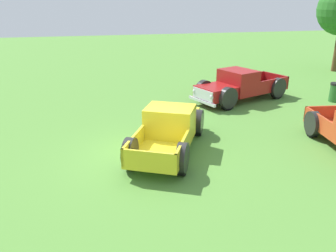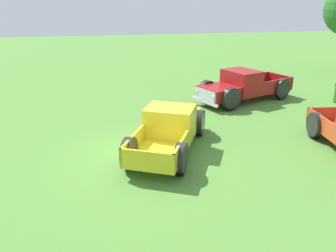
# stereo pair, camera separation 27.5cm
# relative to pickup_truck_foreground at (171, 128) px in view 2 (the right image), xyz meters

# --- Properties ---
(ground_plane) EXTENTS (80.00, 80.00, 0.00)m
(ground_plane) POSITION_rel_pickup_truck_foreground_xyz_m (0.74, -0.88, -0.70)
(ground_plane) COLOR #548C38
(pickup_truck_foreground) EXTENTS (5.08, 3.65, 1.48)m
(pickup_truck_foreground) POSITION_rel_pickup_truck_foreground_xyz_m (0.00, 0.00, 0.00)
(pickup_truck_foreground) COLOR yellow
(pickup_truck_foreground) RESTS_ON ground_plane
(pickup_truck_behind_right) EXTENTS (3.59, 5.51, 1.59)m
(pickup_truck_behind_right) POSITION_rel_pickup_truck_foreground_xyz_m (-4.84, 4.57, 0.05)
(pickup_truck_behind_right) COLOR maroon
(pickup_truck_behind_right) RESTS_ON ground_plane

